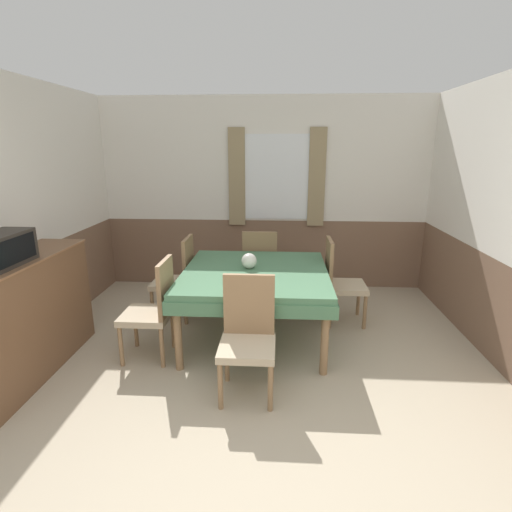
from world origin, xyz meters
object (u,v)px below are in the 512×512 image
(chair_left_near, at_px, (154,307))
(chair_right_far, at_px, (339,279))
(tv, at_px, (0,250))
(sideboard, at_px, (24,317))
(chair_left_far, at_px, (178,276))
(dining_table, at_px, (255,280))
(chair_head_near, at_px, (248,334))
(vase, at_px, (249,261))
(chair_head_window, at_px, (260,266))

(chair_left_near, xyz_separation_m, chair_right_far, (1.84, 0.92, 0.00))
(chair_left_near, xyz_separation_m, tv, (-1.01, -0.51, 0.67))
(tv, bearing_deg, sideboard, 98.00)
(chair_left_far, bearing_deg, chair_right_far, -90.00)
(chair_right_far, relative_size, tv, 1.76)
(dining_table, bearing_deg, chair_left_far, 153.44)
(chair_head_near, height_order, chair_right_far, same)
(vase, bearing_deg, chair_right_far, 21.78)
(chair_left_near, height_order, sideboard, sideboard)
(chair_head_window, distance_m, vase, 0.94)
(dining_table, relative_size, chair_head_near, 1.59)
(chair_left_near, xyz_separation_m, vase, (0.85, 0.52, 0.31))
(chair_left_near, bearing_deg, tv, 116.58)
(chair_right_far, bearing_deg, dining_table, -63.44)
(chair_left_far, distance_m, vase, 0.99)
(dining_table, height_order, chair_head_near, chair_head_near)
(chair_head_window, distance_m, chair_right_far, 1.04)
(dining_table, xyz_separation_m, tv, (-1.93, -0.97, 0.53))
(dining_table, distance_m, chair_left_near, 1.04)
(chair_head_near, relative_size, vase, 6.08)
(chair_left_far, height_order, chair_right_far, same)
(chair_left_far, relative_size, sideboard, 0.62)
(chair_right_far, relative_size, sideboard, 0.62)
(chair_left_far, bearing_deg, tv, 144.60)
(dining_table, xyz_separation_m, chair_left_near, (-0.92, -0.46, -0.14))
(chair_left_far, xyz_separation_m, chair_head_window, (0.92, 0.49, 0.00))
(chair_head_near, height_order, vase, chair_head_near)
(chair_head_near, distance_m, chair_left_near, 1.04)
(dining_table, relative_size, sideboard, 0.99)
(dining_table, bearing_deg, sideboard, -158.02)
(chair_left_near, height_order, tv, tv)
(chair_head_near, xyz_separation_m, vase, (-0.07, 1.01, 0.31))
(vase, bearing_deg, chair_left_far, 155.12)
(chair_head_near, height_order, chair_left_far, same)
(chair_left_far, xyz_separation_m, tv, (-1.01, -1.43, 0.67))
(chair_left_far, height_order, chair_left_near, same)
(chair_left_far, bearing_deg, chair_head_window, -62.13)
(chair_head_window, xyz_separation_m, vase, (-0.07, -0.88, 0.31))
(chair_left_far, bearing_deg, sideboard, 140.27)
(chair_left_near, bearing_deg, vase, -58.35)
(sideboard, xyz_separation_m, vase, (1.89, 0.86, 0.29))
(chair_head_near, distance_m, chair_right_far, 1.68)
(sideboard, bearing_deg, chair_head_near, -4.54)
(chair_left_near, bearing_deg, chair_left_far, 0.00)
(chair_head_near, distance_m, tv, 2.05)
(chair_head_window, height_order, sideboard, sideboard)
(chair_head_near, distance_m, vase, 1.06)
(chair_head_window, distance_m, tv, 2.80)
(vase, bearing_deg, chair_head_window, 85.55)
(chair_head_window, relative_size, tv, 1.76)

